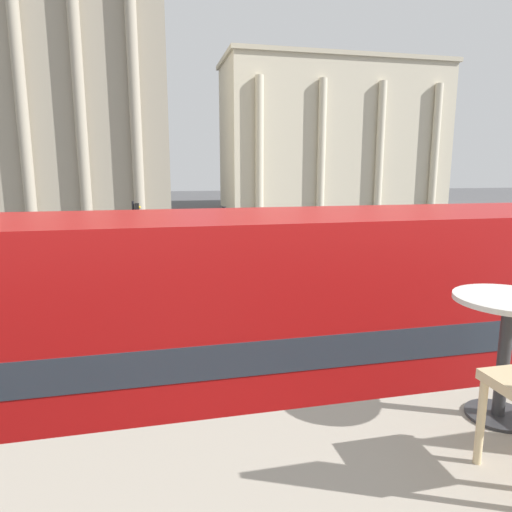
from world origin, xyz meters
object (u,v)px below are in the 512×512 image
(car_maroon, at_px, (261,238))
(traffic_light_mid, at_px, (136,224))
(plaza_building_left, at_px, (17,85))
(traffic_light_near, at_px, (227,247))
(plaza_building_right, at_px, (332,136))
(cafe_dining_table, at_px, (507,330))
(pedestrian_grey, at_px, (213,233))
(pedestrian_olive, at_px, (363,265))
(double_decker_bus, at_px, (269,332))

(car_maroon, bearing_deg, traffic_light_mid, 39.30)
(plaza_building_left, xyz_separation_m, traffic_light_near, (13.66, -33.21, -9.79))
(plaza_building_right, bearing_deg, traffic_light_mid, -125.38)
(cafe_dining_table, bearing_deg, pedestrian_grey, 86.31)
(cafe_dining_table, bearing_deg, pedestrian_olive, 66.52)
(traffic_light_near, bearing_deg, traffic_light_mid, 108.64)
(pedestrian_grey, bearing_deg, cafe_dining_table, -21.29)
(plaza_building_right, height_order, traffic_light_near, plaza_building_right)
(plaza_building_right, xyz_separation_m, car_maroon, (-16.15, -28.93, -8.13))
(plaza_building_left, bearing_deg, traffic_light_mid, -66.31)
(pedestrian_grey, bearing_deg, double_decker_bus, -22.80)
(traffic_light_near, bearing_deg, pedestrian_grey, 84.29)
(plaza_building_left, distance_m, traffic_light_near, 37.22)
(cafe_dining_table, distance_m, traffic_light_mid, 20.83)
(traffic_light_near, relative_size, car_maroon, 0.87)
(plaza_building_left, xyz_separation_m, plaza_building_right, (33.93, 8.50, -3.35))
(traffic_light_mid, bearing_deg, pedestrian_olive, -33.16)
(car_maroon, bearing_deg, traffic_light_near, 83.03)
(cafe_dining_table, distance_m, car_maroon, 25.03)
(plaza_building_right, distance_m, traffic_light_near, 46.82)
(plaza_building_left, height_order, traffic_light_mid, plaza_building_left)
(car_maroon, bearing_deg, pedestrian_olive, 112.20)
(double_decker_bus, height_order, pedestrian_olive, double_decker_bus)
(traffic_light_mid, distance_m, pedestrian_grey, 6.22)
(traffic_light_mid, height_order, pedestrian_olive, traffic_light_mid)
(traffic_light_near, height_order, traffic_light_mid, traffic_light_near)
(traffic_light_mid, xyz_separation_m, pedestrian_olive, (9.09, -5.94, -1.23))
(pedestrian_olive, bearing_deg, car_maroon, 79.15)
(cafe_dining_table, xyz_separation_m, pedestrian_grey, (1.61, 24.89, -2.85))
(traffic_light_mid, relative_size, pedestrian_olive, 2.01)
(double_decker_bus, xyz_separation_m, pedestrian_olive, (6.62, 10.29, -1.39))
(traffic_light_mid, xyz_separation_m, car_maroon, (7.13, 3.86, -1.45))
(traffic_light_near, xyz_separation_m, pedestrian_grey, (1.32, 13.24, -1.36))
(pedestrian_olive, height_order, pedestrian_grey, pedestrian_grey)
(traffic_light_near, distance_m, pedestrian_grey, 13.37)
(plaza_building_left, relative_size, pedestrian_olive, 16.47)
(cafe_dining_table, bearing_deg, car_maroon, 79.79)
(plaza_building_right, distance_m, pedestrian_olive, 41.99)
(double_decker_bus, bearing_deg, plaza_building_right, 66.16)
(plaza_building_right, relative_size, pedestrian_olive, 16.96)
(cafe_dining_table, relative_size, traffic_light_mid, 0.22)
(double_decker_bus, bearing_deg, cafe_dining_table, -87.35)
(double_decker_bus, relative_size, plaza_building_right, 0.38)
(plaza_building_right, distance_m, car_maroon, 34.11)
(traffic_light_mid, bearing_deg, pedestrian_grey, 44.83)
(car_maroon, relative_size, pedestrian_grey, 2.36)
(traffic_light_near, bearing_deg, plaza_building_left, 112.36)
(double_decker_bus, relative_size, cafe_dining_table, 14.52)
(plaza_building_left, height_order, pedestrian_olive, plaza_building_left)
(traffic_light_mid, relative_size, pedestrian_grey, 1.83)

